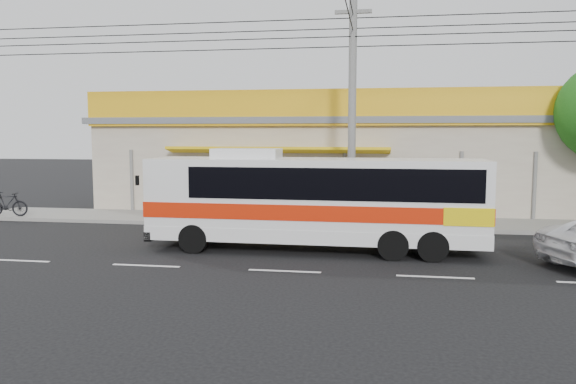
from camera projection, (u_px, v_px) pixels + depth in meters
name	position (u px, v px, depth m)	size (l,w,h in m)	color
ground	(298.00, 252.00, 17.78)	(120.00, 120.00, 0.00)	black
sidewalk	(318.00, 221.00, 23.66)	(30.00, 3.20, 0.15)	slate
lane_markings	(285.00, 271.00, 15.32)	(50.00, 0.12, 0.01)	silver
storefront_building	(329.00, 162.00, 28.87)	(22.60, 9.20, 5.70)	#A69886
coach_bus	(320.00, 197.00, 17.81)	(10.64, 2.36, 3.27)	silver
motorbike_red	(171.00, 209.00, 23.28)	(0.65, 1.87, 0.98)	maroon
motorbike_dark	(7.00, 204.00, 24.47)	(0.51, 1.80, 1.08)	black
utility_pole	(353.00, 31.00, 20.89)	(34.00, 14.00, 9.17)	slate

